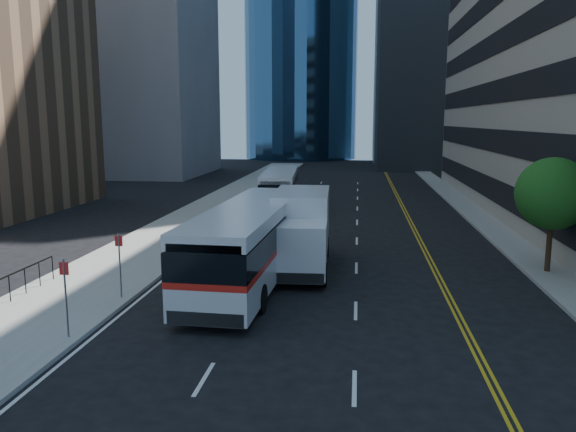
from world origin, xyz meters
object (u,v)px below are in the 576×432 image
object	(u,v)px
street_tree	(553,194)
bus_rear	(280,187)
box_truck	(300,229)
bus_front	(250,241)

from	to	relation	value
street_tree	bus_rear	bearing A→B (deg)	128.80
bus_rear	box_truck	xyz separation A→B (m)	(3.51, -18.52, 0.28)
bus_rear	box_truck	world-z (taller)	box_truck
street_tree	bus_rear	distance (m)	23.42
street_tree	box_truck	world-z (taller)	street_tree
street_tree	bus_rear	xyz separation A→B (m)	(-14.62, 18.18, -2.07)
street_tree	bus_front	xyz separation A→B (m)	(-13.00, -2.80, -1.85)
bus_front	box_truck	world-z (taller)	box_truck
bus_rear	bus_front	bearing A→B (deg)	-89.76
bus_rear	box_truck	bearing A→B (deg)	-83.44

